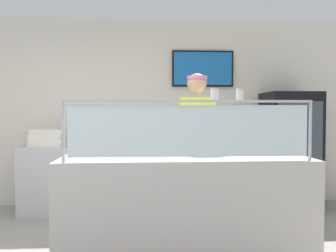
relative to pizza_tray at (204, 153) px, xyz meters
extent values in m
plane|color=gray|center=(-0.19, 0.51, -0.97)|extent=(12.00, 12.00, 0.00)
cube|color=silver|center=(-0.19, 2.04, 0.38)|extent=(6.58, 0.08, 2.70)
cube|color=black|center=(0.31, 1.98, 1.02)|extent=(0.90, 0.04, 0.53)
cube|color=#1966B2|center=(0.31, 1.96, 1.02)|extent=(0.85, 0.01, 0.48)
cube|color=#BCB7B2|center=(-0.19, -0.10, -0.49)|extent=(2.18, 0.78, 0.95)
cylinder|color=#B2B5BC|center=(-1.18, -0.43, 0.23)|extent=(0.02, 0.02, 0.49)
cylinder|color=#B2B5BC|center=(0.80, -0.43, 0.23)|extent=(0.02, 0.02, 0.49)
cube|color=silver|center=(-0.19, -0.43, 0.23)|extent=(1.92, 0.01, 0.41)
cube|color=#B2B5BC|center=(-0.19, -0.43, 0.47)|extent=(1.98, 0.06, 0.02)
cylinder|color=#9EA0A8|center=(0.00, 0.00, -0.01)|extent=(0.43, 0.43, 0.01)
cylinder|color=tan|center=(0.00, 0.00, 0.00)|extent=(0.41, 0.41, 0.02)
cylinder|color=#D65B2D|center=(0.00, 0.00, 0.02)|extent=(0.35, 0.35, 0.01)
cube|color=#ADAFB7|center=(-0.02, -0.02, 0.02)|extent=(0.14, 0.29, 0.01)
cylinder|color=white|center=(0.01, -0.43, 0.51)|extent=(0.07, 0.07, 0.07)
cylinder|color=white|center=(0.01, -0.43, 0.50)|extent=(0.06, 0.06, 0.05)
cylinder|color=silver|center=(0.01, -0.43, 0.56)|extent=(0.06, 0.06, 0.02)
cylinder|color=white|center=(0.22, -0.43, 0.51)|extent=(0.06, 0.06, 0.07)
cylinder|color=red|center=(0.22, -0.43, 0.50)|extent=(0.05, 0.05, 0.05)
cylinder|color=silver|center=(0.22, -0.43, 0.56)|extent=(0.06, 0.06, 0.02)
cylinder|color=#23232D|center=(-0.10, 0.55, -0.49)|extent=(0.13, 0.13, 0.95)
cylinder|color=#23232D|center=(0.12, 0.55, -0.49)|extent=(0.13, 0.13, 0.95)
cube|color=#D8EA33|center=(0.01, 0.55, 0.26)|extent=(0.38, 0.21, 0.55)
sphere|color=tan|center=(0.01, 0.55, 0.69)|extent=(0.21, 0.21, 0.21)
cylinder|color=pink|center=(0.01, 0.55, 0.75)|extent=(0.21, 0.21, 0.04)
cylinder|color=tan|center=(0.19, 0.33, 0.16)|extent=(0.08, 0.34, 0.08)
cube|color=black|center=(1.48, 1.60, -0.16)|extent=(0.70, 0.65, 1.62)
cube|color=#38424C|center=(1.48, 1.27, -0.12)|extent=(0.60, 0.02, 1.30)
cylinder|color=green|center=(1.31, 1.38, -0.08)|extent=(0.06, 0.06, 0.20)
cylinder|color=blue|center=(1.48, 1.38, -0.08)|extent=(0.06, 0.06, 0.20)
cylinder|color=green|center=(1.65, 1.38, -0.08)|extent=(0.06, 0.06, 0.20)
cube|color=#B7BABF|center=(-1.81, 1.55, -0.52)|extent=(0.70, 0.55, 0.89)
cube|color=silver|center=(-1.81, 1.55, -0.05)|extent=(0.42, 0.42, 0.04)
cube|color=silver|center=(-1.81, 1.55, -0.01)|extent=(0.41, 0.41, 0.04)
cube|color=silver|center=(-1.82, 1.55, 0.04)|extent=(0.41, 0.41, 0.04)
cube|color=silver|center=(-1.81, 1.55, 0.08)|extent=(0.43, 0.43, 0.04)
cube|color=silver|center=(-1.80, 1.55, 0.13)|extent=(0.42, 0.42, 0.04)
camera|label=1|loc=(-0.54, -3.24, 0.38)|focal=38.09mm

